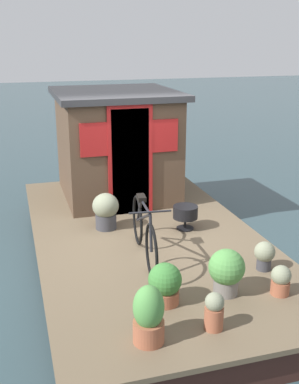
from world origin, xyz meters
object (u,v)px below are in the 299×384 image
potted_plant_mint (281,280)px  potted_plant_fern (227,270)px  potted_plant_sage (106,210)px  potted_plant_thyme (149,316)px  potted_plant_geranium (165,284)px  houseboat_cabin (116,144)px  potted_plant_basil (214,311)px  bicycle (144,232)px  charcoal_grill (185,213)px  potted_plant_lavender (264,254)px

potted_plant_mint → potted_plant_fern: (0.18, 0.58, 0.11)m
potted_plant_sage → potted_plant_thyme: bearing=176.6°
potted_plant_mint → potted_plant_geranium: (0.19, 1.29, 0.06)m
houseboat_cabin → potted_plant_basil: (-4.35, 0.01, -0.74)m
bicycle → charcoal_grill: bicycle is taller
potted_plant_lavender → charcoal_grill: potted_plant_lavender is taller
potted_plant_basil → potted_plant_lavender: size_ratio=1.08×
potted_plant_lavender → charcoal_grill: 1.57m
houseboat_cabin → potted_plant_fern: size_ratio=4.13×
potted_plant_sage → charcoal_grill: size_ratio=1.49×
houseboat_cabin → potted_plant_mint: houseboat_cabin is taller
potted_plant_sage → bicycle: bearing=-167.1°
potted_plant_mint → potted_plant_thyme: potted_plant_thyme is taller
bicycle → potted_plant_fern: (-1.09, -0.64, -0.09)m
potted_plant_thyme → potted_plant_sage: potted_plant_thyme is taller
potted_plant_geranium → potted_plant_lavender: (0.39, -1.42, -0.03)m
potted_plant_geranium → potted_plant_basil: bearing=-152.0°
bicycle → potted_plant_basil: bicycle is taller
houseboat_cabin → potted_plant_sage: houseboat_cabin is taller
potted_plant_mint → potted_plant_fern: bearing=73.0°
houseboat_cabin → potted_plant_fern: (-3.77, -0.39, -0.65)m
potted_plant_sage → potted_plant_lavender: bearing=-139.0°
charcoal_grill → potted_plant_lavender: bearing=-162.2°
potted_plant_basil → potted_plant_thyme: bearing=91.7°
houseboat_cabin → potted_plant_geranium: (-3.76, 0.33, -0.71)m
bicycle → potted_plant_geranium: (-1.08, 0.07, -0.15)m
potted_plant_lavender → potted_plant_basil: bearing=131.6°
potted_plant_thyme → bicycle: bearing=-14.3°
houseboat_cabin → charcoal_grill: size_ratio=5.96×
potted_plant_mint → potted_plant_sage: (2.43, 1.49, 0.12)m
potted_plant_fern → potted_plant_sage: bearing=21.9°
potted_plant_lavender → potted_plant_mint: bearing=168.2°
potted_plant_thyme → potted_plant_sage: 2.85m
potted_plant_geranium → potted_plant_thyme: bearing=149.4°
potted_plant_geranium → potted_plant_lavender: bearing=-74.5°
houseboat_cabin → bicycle: (-2.68, 0.25, -0.56)m
potted_plant_geranium → potted_plant_lavender: 1.47m
potted_plant_thyme → charcoal_grill: 2.81m
potted_plant_thyme → potted_plant_basil: bearing=-88.3°
potted_plant_fern → potted_plant_basil: bearing=145.4°
charcoal_grill → potted_plant_fern: bearing=173.3°
bicycle → potted_plant_fern: bicycle is taller
potted_plant_fern → potted_plant_basil: 0.71m
potted_plant_basil → potted_plant_lavender: bearing=-48.4°
potted_plant_basil → potted_plant_lavender: (0.98, -1.10, 0.00)m
bicycle → potted_plant_lavender: (-0.69, -1.34, -0.18)m
potted_plant_mint → potted_plant_fern: potted_plant_fern is taller
potted_plant_lavender → charcoal_grill: bearing=17.8°
potted_plant_basil → potted_plant_geranium: size_ratio=0.85×
potted_plant_thyme → potted_plant_geranium: bearing=-30.6°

